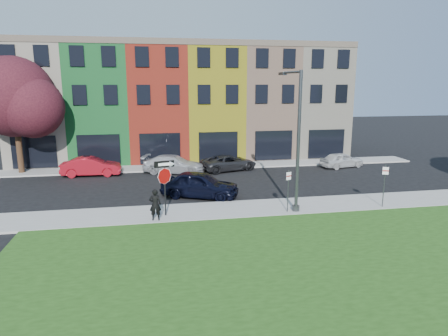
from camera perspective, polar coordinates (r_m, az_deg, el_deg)
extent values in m
plane|color=black|center=(19.82, 7.06, -8.54)|extent=(120.00, 120.00, 0.00)
cube|color=gray|center=(23.10, 9.60, -5.44)|extent=(40.00, 3.00, 0.12)
cube|color=gray|center=(33.49, -5.55, 0.15)|extent=(40.00, 2.40, 0.12)
cube|color=beige|center=(40.02, -24.08, 8.25)|extent=(5.00, 10.00, 10.00)
cube|color=#268E3D|center=(39.16, -16.89, 8.71)|extent=(5.00, 10.00, 10.00)
cube|color=red|center=(38.92, -9.47, 9.04)|extent=(5.00, 10.00, 10.00)
cube|color=gold|center=(39.33, -2.08, 9.23)|extent=(5.00, 10.00, 10.00)
cube|color=tan|center=(40.36, 5.06, 9.26)|extent=(5.00, 10.00, 10.00)
cube|color=#B7AF9B|center=(41.96, 11.74, 9.17)|extent=(5.00, 10.00, 10.00)
cube|color=black|center=(34.39, -4.93, 2.92)|extent=(30.00, 0.12, 2.60)
cylinder|color=black|center=(20.99, -8.44, -3.00)|extent=(0.08, 0.08, 2.83)
cylinder|color=white|center=(20.80, -8.50, -1.13)|extent=(0.86, 0.23, 0.87)
cylinder|color=#8B0907|center=(20.78, -8.50, -1.15)|extent=(0.82, 0.21, 0.83)
cube|color=black|center=(20.67, -8.55, 0.54)|extent=(1.03, 0.28, 0.34)
cube|color=white|center=(20.64, -8.55, 0.53)|extent=(0.65, 0.17, 0.14)
imported|color=black|center=(20.48, -9.81, -5.18)|extent=(0.66, 0.49, 1.63)
imported|color=black|center=(24.63, -3.48, -2.36)|extent=(5.59, 6.26, 1.63)
imported|color=maroon|center=(31.95, -18.43, 0.22)|extent=(1.80, 4.49, 1.45)
imported|color=#A2A2A7|center=(31.51, -7.20, 0.54)|extent=(4.62, 5.90, 1.40)
imported|color=black|center=(32.20, 0.67, 0.77)|extent=(4.63, 5.73, 1.27)
imported|color=silver|center=(34.77, 16.44, 1.12)|extent=(3.11, 4.38, 1.27)
cylinder|color=#414446|center=(21.37, 10.57, 3.56)|extent=(0.18, 0.18, 7.47)
cylinder|color=#414446|center=(22.17, 10.22, -5.65)|extent=(0.40, 0.40, 0.30)
cylinder|color=#414446|center=(22.03, 9.67, 13.33)|extent=(0.39, 2.00, 0.12)
cube|color=#414446|center=(23.01, 8.36, 13.19)|extent=(0.32, 0.58, 0.16)
cylinder|color=#414446|center=(21.68, 9.13, -3.25)|extent=(0.05, 0.05, 2.30)
cube|color=white|center=(21.45, 9.23, -1.14)|extent=(0.30, 0.14, 0.42)
cube|color=#8B0907|center=(21.43, 9.25, -1.15)|extent=(0.30, 0.13, 0.06)
cylinder|color=#414446|center=(23.97, 21.88, -2.38)|extent=(0.05, 0.05, 2.41)
cube|color=white|center=(23.76, 22.09, -0.37)|extent=(0.30, 0.14, 0.42)
cube|color=#8B0907|center=(23.74, 22.11, -0.38)|extent=(0.30, 0.13, 0.06)
cylinder|color=black|center=(34.55, -27.20, 2.45)|extent=(0.44, 0.44, 3.70)
sphere|color=black|center=(34.20, -27.84, 8.99)|extent=(6.01, 6.01, 6.01)
sphere|color=black|center=(32.95, -25.66, 7.81)|extent=(4.51, 4.51, 4.51)
sphere|color=black|center=(35.64, -29.34, 7.93)|extent=(4.21, 4.21, 4.21)
sphere|color=black|center=(34.68, -27.24, 10.81)|extent=(3.61, 3.61, 3.61)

